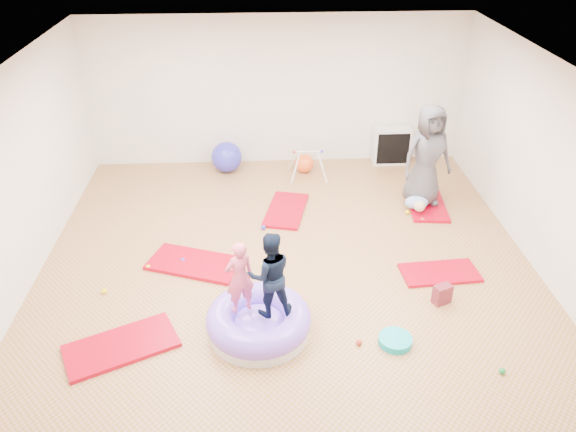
{
  "coord_description": "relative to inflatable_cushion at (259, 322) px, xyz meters",
  "views": [
    {
      "loc": [
        -0.35,
        -6.12,
        4.7
      ],
      "look_at": [
        0.0,
        0.3,
        0.9
      ],
      "focal_mm": 35.0,
      "sensor_mm": 36.0,
      "label": 1
    }
  ],
  "objects": [
    {
      "name": "room",
      "position": [
        0.42,
        0.93,
        1.24
      ],
      "size": [
        7.01,
        8.01,
        2.81
      ],
      "color": "#B07358",
      "rests_on": "ground"
    },
    {
      "name": "gym_mat_front_left",
      "position": [
        -1.62,
        -0.19,
        -0.13
      ],
      "size": [
        1.42,
        1.12,
        0.05
      ],
      "primitive_type": "cube",
      "rotation": [
        0.0,
        0.0,
        0.44
      ],
      "color": "#A4010B",
      "rests_on": "ground"
    },
    {
      "name": "gym_mat_mid_left",
      "position": [
        -0.91,
        1.44,
        -0.13
      ],
      "size": [
        1.45,
        1.06,
        0.05
      ],
      "primitive_type": "cube",
      "rotation": [
        0.0,
        0.0,
        -0.35
      ],
      "color": "#A4010B",
      "rests_on": "ground"
    },
    {
      "name": "gym_mat_center_back",
      "position": [
        0.48,
        2.9,
        -0.13
      ],
      "size": [
        0.84,
        1.27,
        0.05
      ],
      "primitive_type": "cube",
      "rotation": [
        0.0,
        0.0,
        1.33
      ],
      "color": "#A4010B",
      "rests_on": "ground"
    },
    {
      "name": "gym_mat_right",
      "position": [
        2.54,
        1.03,
        -0.13
      ],
      "size": [
        1.1,
        0.61,
        0.04
      ],
      "primitive_type": "cube",
      "rotation": [
        0.0,
        0.0,
        0.07
      ],
      "color": "#A4010B",
      "rests_on": "ground"
    },
    {
      "name": "gym_mat_rear_right",
      "position": [
        2.88,
        2.98,
        -0.13
      ],
      "size": [
        0.71,
        1.25,
        0.05
      ],
      "primitive_type": "cube",
      "rotation": [
        0.0,
        0.0,
        1.47
      ],
      "color": "#A4010B",
      "rests_on": "ground"
    },
    {
      "name": "inflatable_cushion",
      "position": [
        0.0,
        0.0,
        0.0
      ],
      "size": [
        1.27,
        1.27,
        0.4
      ],
      "rotation": [
        0.0,
        0.0,
        -0.05
      ],
      "color": "silver",
      "rests_on": "ground"
    },
    {
      "name": "child_pink",
      "position": [
        -0.2,
        0.05,
        0.69
      ],
      "size": [
        0.41,
        0.35,
        0.95
      ],
      "primitive_type": "imported",
      "rotation": [
        0.0,
        0.0,
        3.55
      ],
      "color": "#EA5577",
      "rests_on": "inflatable_cushion"
    },
    {
      "name": "child_navy",
      "position": [
        0.14,
        -0.01,
        0.75
      ],
      "size": [
        0.59,
        0.49,
        1.09
      ],
      "primitive_type": "imported",
      "rotation": [
        0.0,
        0.0,
        3.3
      ],
      "color": "black",
      "rests_on": "inflatable_cushion"
    },
    {
      "name": "adult_caregiver",
      "position": [
        2.79,
        3.02,
        0.75
      ],
      "size": [
        0.94,
        0.72,
        1.71
      ],
      "primitive_type": "imported",
      "rotation": [
        0.0,
        0.0,
        0.23
      ],
      "color": "#444348",
      "rests_on": "gym_mat_rear_right"
    },
    {
      "name": "infant",
      "position": [
        2.65,
        2.77,
        0.01
      ],
      "size": [
        0.39,
        0.4,
        0.23
      ],
      "color": "#869FDB",
      "rests_on": "gym_mat_rear_right"
    },
    {
      "name": "ball_pit_balls",
      "position": [
        0.5,
        1.27,
        -0.12
      ],
      "size": [
        4.83,
        3.61,
        0.07
      ],
      "color": "red",
      "rests_on": "ground"
    },
    {
      "name": "exercise_ball_blue",
      "position": [
        -0.56,
        4.51,
        0.13
      ],
      "size": [
        0.58,
        0.58,
        0.58
      ],
      "primitive_type": "sphere",
      "color": "#312FC0",
      "rests_on": "ground"
    },
    {
      "name": "exercise_ball_orange",
      "position": [
        0.9,
        4.39,
        0.02
      ],
      "size": [
        0.36,
        0.36,
        0.36
      ],
      "primitive_type": "sphere",
      "color": "#FF5B21",
      "rests_on": "ground"
    },
    {
      "name": "infant_play_gym",
      "position": [
        0.95,
        4.17,
        0.2
      ],
      "size": [
        0.69,
        0.65,
        0.53
      ],
      "rotation": [
        0.0,
        0.0,
        -0.3
      ],
      "color": "silver",
      "rests_on": "ground"
    },
    {
      "name": "cube_shelf",
      "position": [
        2.62,
        4.72,
        0.2
      ],
      "size": [
        0.71,
        0.35,
        0.71
      ],
      "color": "silver",
      "rests_on": "ground"
    },
    {
      "name": "balance_disc",
      "position": [
        1.61,
        -0.29,
        -0.11
      ],
      "size": [
        0.4,
        0.4,
        0.09
      ],
      "primitive_type": "cylinder",
      "color": "#09A4AC",
      "rests_on": "ground"
    },
    {
      "name": "backpack",
      "position": [
        2.38,
        0.43,
        -0.02
      ],
      "size": [
        0.27,
        0.22,
        0.27
      ],
      "primitive_type": "cube",
      "rotation": [
        0.0,
        0.0,
        0.4
      ],
      "color": "#B61D35",
      "rests_on": "ground"
    },
    {
      "name": "yellow_toy",
      "position": [
        -0.33,
        0.04,
        -0.14
      ],
      "size": [
        0.19,
        0.19,
        0.03
      ],
      "primitive_type": "cylinder",
      "color": "#E4E600",
      "rests_on": "ground"
    }
  ]
}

